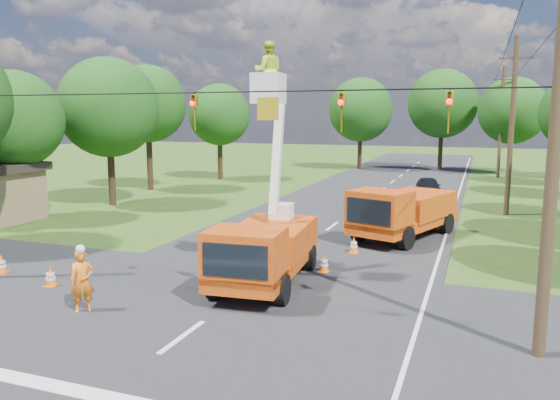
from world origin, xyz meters
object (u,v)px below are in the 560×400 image
at_px(distant_car, 429,186).
at_px(tree_far_c, 513,111).
at_px(ground_worker, 82,281).
at_px(bucket_truck, 265,235).
at_px(second_truck, 402,212).
at_px(tree_far_b, 443,104).
at_px(traffic_cone_5, 2,264).
at_px(traffic_cone_7, 436,223).
at_px(tree_left_f, 219,115).
at_px(pole_right_mid, 512,125).
at_px(pole_right_near, 555,141).
at_px(tree_left_c, 14,120).
at_px(traffic_cone_3, 354,245).
at_px(pole_right_far, 501,121).
at_px(traffic_cone_2, 324,263).
at_px(tree_left_d, 108,108).
at_px(traffic_cone_4, 51,277).
at_px(tree_far_a, 361,110).

relative_size(distant_car, tree_far_c, 0.41).
bearing_deg(ground_worker, bucket_truck, 1.75).
height_order(second_truck, distant_car, second_truck).
bearing_deg(tree_far_b, traffic_cone_5, -105.26).
height_order(traffic_cone_5, traffic_cone_7, same).
xyz_separation_m(traffic_cone_5, tree_left_f, (-5.74, 29.21, 5.33)).
bearing_deg(traffic_cone_7, ground_worker, -119.54).
distance_m(pole_right_mid, tree_far_b, 25.65).
height_order(pole_right_near, tree_far_b, tree_far_b).
height_order(tree_left_c, tree_far_c, tree_far_c).
bearing_deg(traffic_cone_5, traffic_cone_7, 43.36).
height_order(traffic_cone_3, tree_far_c, tree_far_c).
relative_size(traffic_cone_3, pole_right_far, 0.07).
bearing_deg(pole_right_mid, traffic_cone_7, -120.34).
height_order(second_truck, tree_left_c, tree_left_c).
bearing_deg(traffic_cone_2, second_truck, 73.87).
xyz_separation_m(traffic_cone_3, tree_far_c, (7.28, 33.92, 5.70)).
bearing_deg(tree_left_d, pole_right_near, -32.55).
xyz_separation_m(second_truck, pole_right_far, (4.80, 28.48, 3.82)).
distance_m(traffic_cone_4, tree_far_b, 46.21).
bearing_deg(tree_left_d, traffic_cone_3, -21.89).
bearing_deg(tree_left_c, traffic_cone_4, -40.74).
xyz_separation_m(second_truck, distant_car, (-0.13, 14.68, -0.64)).
xyz_separation_m(traffic_cone_4, tree_left_c, (-10.22, 8.80, 5.08)).
bearing_deg(tree_left_c, pole_right_mid, 23.75).
xyz_separation_m(bucket_truck, pole_right_near, (8.17, -2.92, 3.38)).
bearing_deg(tree_far_a, second_truck, -74.55).
bearing_deg(traffic_cone_2, tree_far_a, 100.15).
distance_m(ground_worker, tree_far_a, 44.64).
relative_size(traffic_cone_3, pole_right_mid, 0.07).
xyz_separation_m(pole_right_far, tree_far_c, (1.00, 2.00, 0.96)).
height_order(traffic_cone_3, tree_left_c, tree_left_c).
height_order(traffic_cone_4, pole_right_mid, pole_right_mid).
relative_size(pole_right_near, tree_left_f, 1.19).
bearing_deg(tree_far_a, tree_far_b, 14.04).
bearing_deg(pole_right_far, second_truck, -99.57).
distance_m(ground_worker, tree_left_d, 20.52).
distance_m(tree_far_a, tree_far_b, 8.27).
bearing_deg(tree_far_c, second_truck, -100.77).
relative_size(bucket_truck, traffic_cone_2, 11.35).
bearing_deg(pole_right_near, second_truck, 112.62).
bearing_deg(pole_right_mid, traffic_cone_2, -114.01).
height_order(traffic_cone_2, tree_far_a, tree_far_a).
height_order(second_truck, traffic_cone_5, second_truck).
xyz_separation_m(traffic_cone_3, tree_far_a, (-7.22, 34.92, 5.83)).
height_order(pole_right_near, pole_right_mid, same).
bearing_deg(traffic_cone_7, traffic_cone_3, -115.19).
bearing_deg(second_truck, ground_worker, -100.14).
distance_m(pole_right_mid, tree_far_c, 22.04).
bearing_deg(traffic_cone_7, pole_right_mid, 59.66).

